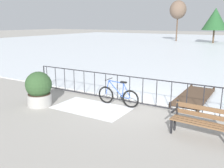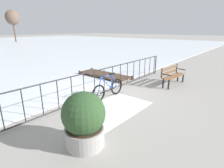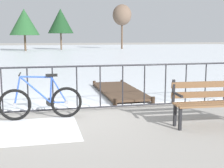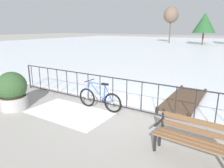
{
  "view_description": "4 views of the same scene",
  "coord_description": "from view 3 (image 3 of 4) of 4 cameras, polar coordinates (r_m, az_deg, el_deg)",
  "views": [
    {
      "loc": [
        4.16,
        -8.24,
        3.04
      ],
      "look_at": [
        -0.49,
        -0.48,
        0.8
      ],
      "focal_mm": 40.23,
      "sensor_mm": 36.0,
      "label": 1
    },
    {
      "loc": [
        -5.04,
        -4.66,
        2.55
      ],
      "look_at": [
        -0.39,
        -0.75,
        0.66
      ],
      "focal_mm": 28.31,
      "sensor_mm": 36.0,
      "label": 2
    },
    {
      "loc": [
        -0.19,
        -6.71,
        1.71
      ],
      "look_at": [
        1.33,
        -0.13,
        0.64
      ],
      "focal_mm": 47.9,
      "sensor_mm": 36.0,
      "label": 3
    },
    {
      "loc": [
        3.62,
        -5.8,
        2.68
      ],
      "look_at": [
        -0.21,
        0.28,
        0.73
      ],
      "focal_mm": 33.26,
      "sensor_mm": 36.0,
      "label": 4
    }
  ],
  "objects": [
    {
      "name": "ground_plane",
      "position": [
        6.92,
        -11.1,
        -5.46
      ],
      "size": [
        160.0,
        160.0,
        0.0
      ],
      "primitive_type": "plane",
      "color": "#9E9991"
    },
    {
      "name": "snow_patch",
      "position": [
        5.81,
        -20.07,
        -8.61
      ],
      "size": [
        2.72,
        1.59,
        0.01
      ],
      "primitive_type": "cube",
      "color": "white",
      "rests_on": "ground"
    },
    {
      "name": "tree_centre",
      "position": [
        42.87,
        1.93,
        12.99
      ],
      "size": [
        2.63,
        2.63,
        6.19
      ],
      "color": "brown",
      "rests_on": "ground"
    },
    {
      "name": "railing_fence",
      "position": [
        6.81,
        -11.24,
        -0.89
      ],
      "size": [
        9.06,
        0.06,
        1.07
      ],
      "color": "#232328",
      "rests_on": "ground"
    },
    {
      "name": "park_bench",
      "position": [
        6.12,
        18.77,
        -2.75
      ],
      "size": [
        1.63,
        0.59,
        0.89
      ],
      "color": "brown",
      "rests_on": "ground"
    },
    {
      "name": "tree_east_mid",
      "position": [
        37.94,
        -16.41,
        11.28
      ],
      "size": [
        3.56,
        3.56,
        5.02
      ],
      "color": "brown",
      "rests_on": "ground"
    },
    {
      "name": "wooden_dock",
      "position": [
        8.96,
        1.38,
        -1.21
      ],
      "size": [
        1.1,
        3.18,
        0.2
      ],
      "color": "#4C3828",
      "rests_on": "ground"
    },
    {
      "name": "bicycle_near_railing",
      "position": [
        6.41,
        -13.36,
        -3.31
      ],
      "size": [
        1.71,
        0.52,
        0.97
      ],
      "color": "black",
      "rests_on": "ground"
    },
    {
      "name": "tree_west_mid",
      "position": [
        40.43,
        -9.79,
        11.76
      ],
      "size": [
        3.34,
        3.34,
        5.35
      ],
      "color": "brown",
      "rests_on": "ground"
    },
    {
      "name": "frozen_pond",
      "position": [
        35.15,
        -12.77,
        6.01
      ],
      "size": [
        80.0,
        56.0,
        0.03
      ],
      "primitive_type": "cube",
      "color": "silver",
      "rests_on": "ground"
    }
  ]
}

